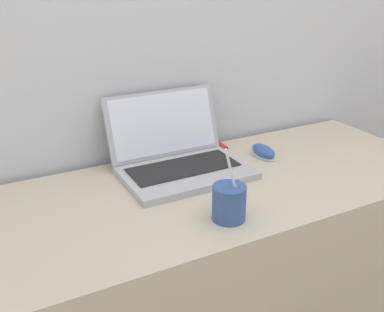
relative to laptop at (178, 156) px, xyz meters
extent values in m
cube|color=beige|center=(0.04, -0.14, -0.40)|extent=(1.42, 0.55, 0.72)
cube|color=#ADADB2|center=(0.00, -0.05, -0.03)|extent=(0.36, 0.24, 0.02)
cube|color=black|center=(0.00, -0.03, -0.02)|extent=(0.31, 0.13, 0.00)
cube|color=#ADADB2|center=(0.00, 0.10, 0.07)|extent=(0.36, 0.08, 0.19)
cube|color=white|center=(0.00, 0.10, 0.07)|extent=(0.33, 0.06, 0.17)
cylinder|color=#33518C|center=(-0.02, -0.31, 0.00)|extent=(0.08, 0.08, 0.09)
cylinder|color=black|center=(-0.02, -0.31, 0.04)|extent=(0.07, 0.07, 0.01)
cylinder|color=white|center=(-0.02, -0.32, 0.06)|extent=(0.06, 0.01, 0.16)
ellipsoid|color=white|center=(0.28, -0.03, -0.04)|extent=(0.05, 0.10, 0.01)
ellipsoid|color=#2D569E|center=(0.28, -0.03, -0.03)|extent=(0.05, 0.10, 0.04)
cube|color=#B2261E|center=(0.21, 0.10, -0.04)|extent=(0.02, 0.06, 0.01)
camera|label=1|loc=(-0.53, -1.08, 0.51)|focal=42.00mm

